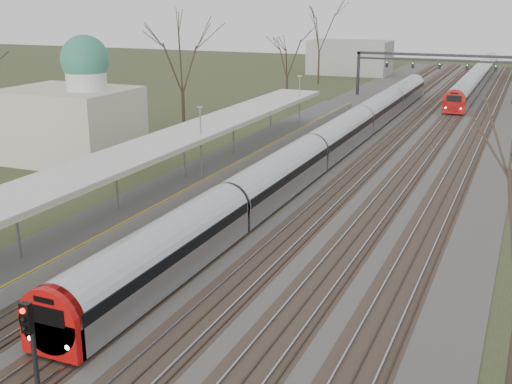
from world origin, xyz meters
TOP-DOWN VIEW (x-y plane):
  - track_bed at (0.26, 55.00)m, footprint 24.00×160.00m
  - platform at (-9.05, 37.50)m, footprint 3.50×69.00m
  - canopy at (-9.05, 32.99)m, footprint 4.10×50.00m
  - dome_building at (-21.71, 38.00)m, footprint 10.00×8.00m
  - signal_gantry at (0.29, 84.99)m, footprint 21.00×0.59m
  - tree_west_far at (-17.00, 48.00)m, footprint 5.50×5.50m
  - train_near at (-2.50, 49.69)m, footprint 2.62×75.21m
  - train_far at (4.50, 102.47)m, footprint 2.62×60.21m
  - signal_post at (-0.75, 9.71)m, footprint 0.35×0.45m

SIDE VIEW (x-z plane):
  - track_bed at x=0.26m, z-range -0.05..0.17m
  - platform at x=-9.05m, z-range 0.00..1.00m
  - train_near at x=-2.50m, z-range -0.05..3.00m
  - train_far at x=4.50m, z-range -0.05..3.00m
  - signal_post at x=-0.75m, z-range 0.67..4.77m
  - dome_building at x=-21.71m, z-range -1.43..8.87m
  - canopy at x=-9.05m, z-range 2.37..5.48m
  - signal_gantry at x=0.29m, z-range 1.87..7.95m
  - tree_west_far at x=-17.00m, z-range 2.35..13.68m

